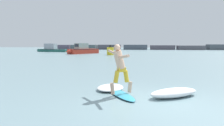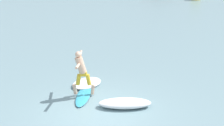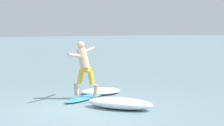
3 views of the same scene
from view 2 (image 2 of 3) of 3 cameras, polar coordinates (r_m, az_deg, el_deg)
ground_plane at (r=10.71m, az=-2.47°, el=-9.21°), size 200.00×200.00×0.00m
surfboard at (r=12.00m, az=-5.12°, el=-5.73°), size 1.42×2.15×0.22m
surfer at (r=11.57m, az=-5.63°, el=-1.20°), size 0.97×1.39×1.69m
wave_foam_at_tail at (r=11.06m, az=2.37°, el=-7.36°), size 1.94×1.64×0.29m
wave_foam_at_nose at (r=12.86m, az=-4.64°, el=-3.68°), size 1.08×1.43×0.17m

